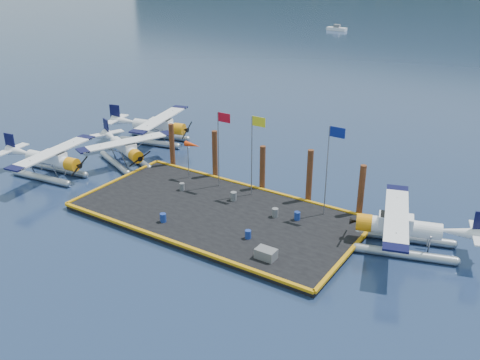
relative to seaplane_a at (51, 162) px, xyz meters
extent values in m
plane|color=navy|center=(15.63, 1.60, -1.38)|extent=(4000.00, 4000.00, 0.00)
cube|color=black|center=(15.63, 1.60, -1.18)|extent=(20.00, 10.00, 0.40)
cylinder|color=#979EA5|center=(-0.50, 0.97, -1.10)|extent=(5.80, 1.27, 0.56)
cylinder|color=#979EA5|center=(-0.25, -1.06, -1.10)|extent=(5.80, 1.27, 0.56)
cylinder|color=white|center=(-0.19, -0.02, 0.16)|extent=(4.42, 1.55, 1.02)
cube|color=white|center=(0.36, 0.05, 0.48)|extent=(2.16, 1.27, 0.84)
cube|color=black|center=(0.64, 0.08, 0.67)|extent=(1.41, 1.13, 0.51)
cylinder|color=orange|center=(2.21, 0.28, 0.16)|extent=(1.06, 1.19, 1.08)
cube|color=black|center=(3.00, 0.38, 0.16)|extent=(0.31, 2.06, 1.05)
cube|color=white|center=(0.36, 0.05, 0.95)|extent=(2.43, 8.49, 0.11)
cube|color=#0A0B33|center=(-0.13, 4.02, 0.95)|extent=(1.49, 1.00, 0.12)
cube|color=#0A0B33|center=(0.86, -3.93, 0.95)|extent=(1.49, 1.00, 0.12)
cube|color=#0A0B33|center=(-4.44, -0.56, 1.00)|extent=(1.03, 0.24, 1.58)
cube|color=white|center=(-4.35, -0.54, 0.39)|extent=(1.22, 3.25, 0.09)
cylinder|color=#979EA5|center=(3.23, 6.46, -1.11)|extent=(5.36, 2.65, 0.54)
cylinder|color=#979EA5|center=(2.47, 4.63, -1.11)|extent=(5.36, 2.65, 0.54)
cylinder|color=white|center=(3.02, 5.47, 0.11)|extent=(4.25, 2.53, 0.99)
cube|color=white|center=(3.51, 5.26, 0.42)|extent=(2.21, 1.68, 0.81)
cube|color=black|center=(3.76, 5.16, 0.60)|extent=(1.53, 1.36, 0.50)
cylinder|color=orange|center=(5.18, 4.57, 0.11)|extent=(1.23, 1.31, 1.04)
cube|color=black|center=(5.88, 4.28, 0.11)|extent=(0.82, 1.87, 1.01)
cube|color=white|center=(3.51, 5.26, 0.87)|extent=(4.36, 8.00, 0.11)
cube|color=#0A0B33|center=(5.00, 8.84, 0.87)|extent=(1.56, 1.27, 0.12)
cube|color=#0A0B33|center=(2.03, 1.69, 0.87)|extent=(1.56, 1.27, 0.12)
cube|color=#0A0B33|center=(-0.81, 7.07, 0.92)|extent=(0.96, 0.48, 1.53)
cube|color=white|center=(-0.73, 7.03, 0.33)|extent=(1.93, 3.14, 0.09)
cylinder|color=#979EA5|center=(1.01, 12.36, -1.08)|extent=(6.06, 1.91, 0.59)
cylinder|color=#979EA5|center=(1.49, 10.25, -1.08)|extent=(6.06, 1.91, 0.59)
cylinder|color=white|center=(1.44, 11.35, 0.24)|extent=(4.69, 2.05, 1.08)
cube|color=white|center=(2.02, 11.48, 0.58)|extent=(2.34, 1.53, 0.88)
cube|color=black|center=(2.30, 11.54, 0.78)|extent=(1.57, 1.31, 0.54)
cylinder|color=orange|center=(3.93, 11.91, 0.24)|extent=(1.21, 1.32, 1.14)
cube|color=black|center=(4.74, 12.09, 0.24)|extent=(0.54, 2.14, 1.10)
cube|color=white|center=(2.02, 11.48, 1.07)|extent=(3.37, 8.93, 0.12)
cube|color=#0A0B33|center=(1.09, 15.59, 1.07)|extent=(1.63, 1.18, 0.13)
cube|color=#0A0B33|center=(2.94, 7.36, 1.07)|extent=(1.63, 1.18, 0.13)
cube|color=#0A0B33|center=(-2.96, 10.36, 1.12)|extent=(1.08, 0.35, 1.67)
cube|color=white|center=(-2.86, 10.38, 0.48)|extent=(1.59, 3.45, 0.10)
cylinder|color=#979EA5|center=(28.55, 3.39, -1.09)|extent=(5.83, 2.29, 0.57)
cylinder|color=#979EA5|center=(27.94, 5.39, -1.09)|extent=(5.83, 2.29, 0.57)
cylinder|color=white|center=(28.06, 4.33, 0.20)|extent=(4.55, 2.31, 1.05)
cube|color=white|center=(27.51, 4.16, 0.53)|extent=(2.32, 1.62, 0.86)
cube|color=black|center=(27.24, 4.08, 0.72)|extent=(1.57, 1.35, 0.53)
cylinder|color=orange|center=(25.69, 3.60, 0.20)|extent=(1.24, 1.34, 1.11)
cube|color=black|center=(24.91, 3.36, 0.20)|extent=(0.68, 2.05, 1.07)
cube|color=white|center=(27.51, 4.16, 1.01)|extent=(3.90, 8.64, 0.11)
cube|color=#0A0B33|center=(28.72, 0.24, 1.01)|extent=(1.62, 1.24, 0.12)
cube|color=#0A0B33|center=(26.31, 8.09, 1.01)|extent=(1.62, 1.24, 0.12)
cube|color=white|center=(32.17, 5.60, 0.44)|extent=(1.78, 3.36, 0.10)
cylinder|color=slate|center=(11.20, 3.16, -0.70)|extent=(0.40, 0.40, 0.57)
cylinder|color=navy|center=(19.46, -0.38, -0.70)|extent=(0.40, 0.40, 0.56)
cylinder|color=slate|center=(19.45, 3.18, -0.67)|extent=(0.44, 0.44, 0.63)
cylinder|color=navy|center=(13.39, -1.63, -0.67)|extent=(0.43, 0.43, 0.61)
cylinder|color=navy|center=(20.94, 3.62, -0.69)|extent=(0.42, 0.42, 0.59)
cylinder|color=slate|center=(15.56, 3.81, -0.65)|extent=(0.46, 0.46, 0.65)
cube|color=slate|center=(21.65, -1.83, -0.67)|extent=(1.24, 0.83, 0.62)
cylinder|color=gray|center=(13.13, 5.40, 2.02)|extent=(0.08, 0.08, 6.00)
cube|color=red|center=(13.68, 5.40, 4.67)|extent=(1.10, 0.03, 0.70)
cylinder|color=gray|center=(16.13, 5.40, 2.12)|extent=(0.08, 0.08, 6.20)
cube|color=yellow|center=(16.68, 5.40, 4.87)|extent=(1.10, 0.03, 0.70)
cylinder|color=gray|center=(22.13, 5.40, 2.27)|extent=(0.08, 0.08, 6.50)
cube|color=navy|center=(22.68, 5.40, 5.17)|extent=(1.10, 0.03, 0.70)
cylinder|color=gray|center=(10.13, 5.40, 0.52)|extent=(0.07, 0.07, 3.00)
cone|color=#EA3A0D|center=(10.63, 5.40, 1.92)|extent=(1.40, 0.44, 0.44)
cylinder|color=#452813|center=(7.13, 7.00, 0.62)|extent=(0.44, 0.44, 4.00)
cylinder|color=#452813|center=(11.63, 7.00, 0.72)|extent=(0.44, 0.44, 4.20)
cylinder|color=#452813|center=(16.13, 7.00, 0.52)|extent=(0.44, 0.44, 3.80)
cylinder|color=#452813|center=(20.13, 7.00, 0.77)|extent=(0.44, 0.44, 4.30)
cylinder|color=#452813|center=(24.13, 7.00, 0.62)|extent=(0.44, 0.44, 4.00)
camera|label=1|loc=(35.39, -25.91, 16.32)|focal=40.00mm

